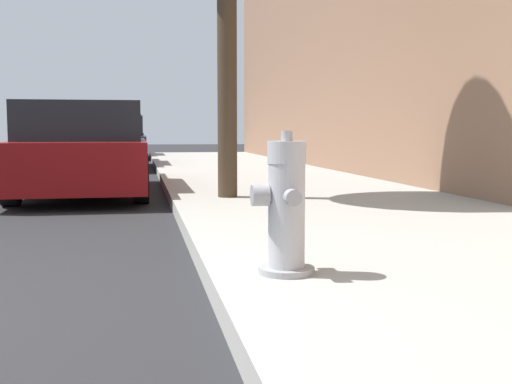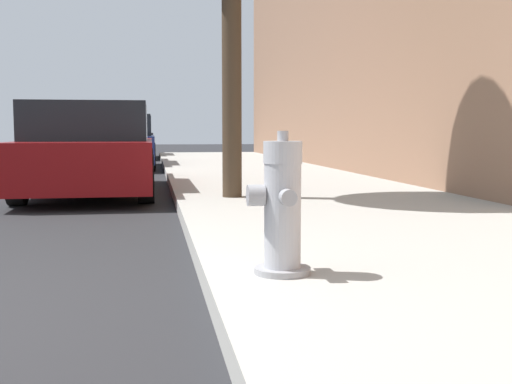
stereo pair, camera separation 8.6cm
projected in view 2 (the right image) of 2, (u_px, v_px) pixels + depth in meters
fire_hydrant at (282, 209)px, 3.47m from camera, size 0.35×0.35×0.78m
parked_car_near at (92, 151)px, 9.27m from camera, size 1.76×4.50×1.30m
parked_car_mid at (119, 143)px, 15.51m from camera, size 1.72×4.26×1.25m
parked_car_far at (126, 138)px, 21.09m from camera, size 1.83×4.11×1.44m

